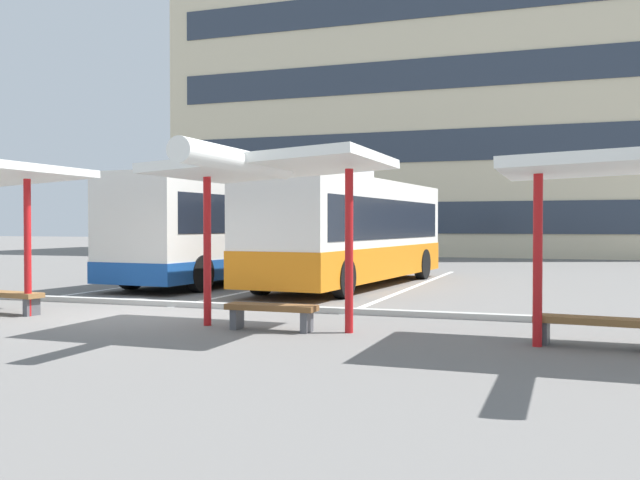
{
  "coord_description": "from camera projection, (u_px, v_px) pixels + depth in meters",
  "views": [
    {
      "loc": [
        8.29,
        -12.3,
        1.81
      ],
      "look_at": [
        2.71,
        3.56,
        1.46
      ],
      "focal_mm": 40.19,
      "sensor_mm": 36.0,
      "label": 1
    }
  ],
  "objects": [
    {
      "name": "coach_bus_1",
      "position": [
        352.0,
        233.0,
        21.14
      ],
      "size": [
        3.39,
        10.35,
        3.45
      ],
      "color": "silver",
      "rests_on": "ground"
    },
    {
      "name": "bench_2",
      "position": [
        6.0,
        297.0,
        14.56
      ],
      "size": [
        1.79,
        0.64,
        0.45
      ],
      "color": "brown",
      "rests_on": "ground"
    },
    {
      "name": "bench_3",
      "position": [
        271.0,
        311.0,
        12.24
      ],
      "size": [
        1.6,
        0.42,
        0.45
      ],
      "color": "brown",
      "rests_on": "ground"
    },
    {
      "name": "lane_stripe_0",
      "position": [
        178.0,
        280.0,
        23.6
      ],
      "size": [
        0.16,
        14.0,
        0.01
      ],
      "primitive_type": "cube",
      "color": "white",
      "rests_on": "ground"
    },
    {
      "name": "lane_stripe_2",
      "position": [
        414.0,
        286.0,
        20.98
      ],
      "size": [
        0.16,
        14.0,
        0.01
      ],
      "primitive_type": "cube",
      "color": "white",
      "rests_on": "ground"
    },
    {
      "name": "terminal_building",
      "position": [
        439.0,
        99.0,
        47.05
      ],
      "size": [
        31.86,
        14.39,
        22.97
      ],
      "color": "beige",
      "rests_on": "ground"
    },
    {
      "name": "platform_kerb",
      "position": [
        175.0,
        304.0,
        15.86
      ],
      "size": [
        44.0,
        0.24,
        0.12
      ],
      "primitive_type": "cube",
      "color": "#ADADA8",
      "rests_on": "ground"
    },
    {
      "name": "waiting_shelter_2",
      "position": [
        269.0,
        169.0,
        12.11
      ],
      "size": [
        3.67,
        4.82,
        3.01
      ],
      "color": "red",
      "rests_on": "ground"
    },
    {
      "name": "lane_stripe_1",
      "position": [
        289.0,
        283.0,
        22.29
      ],
      "size": [
        0.16,
        14.0,
        0.01
      ],
      "primitive_type": "cube",
      "color": "white",
      "rests_on": "ground"
    },
    {
      "name": "coach_bus_0",
      "position": [
        240.0,
        229.0,
        23.4
      ],
      "size": [
        3.34,
        11.68,
        3.57
      ],
      "color": "silver",
      "rests_on": "ground"
    },
    {
      "name": "ground_plane",
      "position": [
        134.0,
        315.0,
        14.39
      ],
      "size": [
        160.0,
        160.0,
        0.0
      ],
      "primitive_type": "plane",
      "color": "slate"
    },
    {
      "name": "bench_4",
      "position": [
        594.0,
        325.0,
        10.52
      ],
      "size": [
        1.73,
        0.6,
        0.45
      ],
      "color": "brown",
      "rests_on": "ground"
    }
  ]
}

